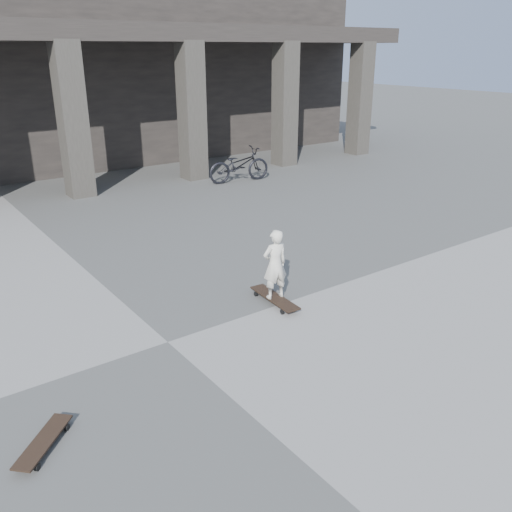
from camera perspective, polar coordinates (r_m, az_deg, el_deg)
ground at (r=7.67m, az=-9.27°, el=-8.93°), size 90.00×90.00×0.00m
longboard at (r=8.62m, az=1.97°, el=-4.47°), size 0.33×1.10×0.11m
skateboard_spare at (r=6.18m, az=-21.46°, el=-17.76°), size 0.75×0.75×0.10m
child at (r=8.38m, az=2.02°, el=-0.88°), size 0.44×0.32×1.12m
bicycle at (r=16.45m, az=-1.81°, el=9.56°), size 2.02×0.95×1.02m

